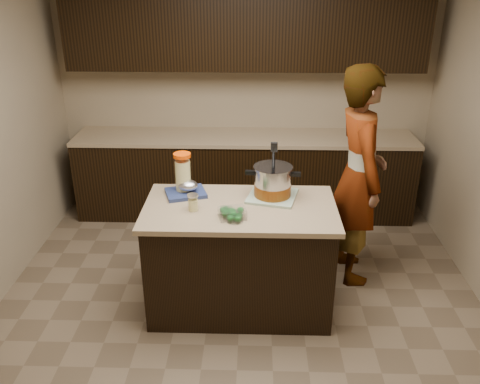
{
  "coord_description": "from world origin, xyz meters",
  "views": [
    {
      "loc": [
        0.1,
        -3.44,
        2.59
      ],
      "look_at": [
        0.0,
        0.0,
        1.02
      ],
      "focal_mm": 38.0,
      "sensor_mm": 36.0,
      "label": 1
    }
  ],
  "objects_px": {
    "stock_pot": "(273,183)",
    "island": "(240,257)",
    "person": "(358,177)",
    "lemonade_pitcher": "(183,175)"
  },
  "relations": [
    {
      "from": "island",
      "to": "lemonade_pitcher",
      "type": "height_order",
      "value": "lemonade_pitcher"
    },
    {
      "from": "island",
      "to": "lemonade_pitcher",
      "type": "xyz_separation_m",
      "value": [
        -0.46,
        0.23,
        0.6
      ]
    },
    {
      "from": "stock_pot",
      "to": "lemonade_pitcher",
      "type": "relative_size",
      "value": 1.3
    },
    {
      "from": "stock_pot",
      "to": "person",
      "type": "relative_size",
      "value": 0.23
    },
    {
      "from": "stock_pot",
      "to": "lemonade_pitcher",
      "type": "bearing_deg",
      "value": 179.26
    },
    {
      "from": "lemonade_pitcher",
      "to": "person",
      "type": "distance_m",
      "value": 1.47
    },
    {
      "from": "lemonade_pitcher",
      "to": "island",
      "type": "bearing_deg",
      "value": -26.68
    },
    {
      "from": "stock_pot",
      "to": "island",
      "type": "bearing_deg",
      "value": -141.38
    },
    {
      "from": "person",
      "to": "lemonade_pitcher",
      "type": "bearing_deg",
      "value": 95.19
    },
    {
      "from": "island",
      "to": "stock_pot",
      "type": "xyz_separation_m",
      "value": [
        0.25,
        0.17,
        0.57
      ]
    }
  ]
}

